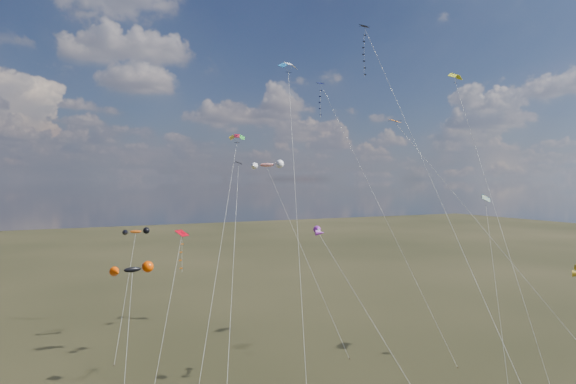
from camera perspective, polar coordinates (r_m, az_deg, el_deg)
name	(u,v)px	position (r m, az deg, el deg)	size (l,w,h in m)	color
diamond_black_high	(373,70)	(55.89, 9.47, 13.27)	(5.46, 29.98, 37.15)	black
diamond_navy_tall	(329,116)	(67.02, 4.62, 8.37)	(7.66, 17.97, 33.05)	#0A0C43
diamond_black_mid	(235,232)	(51.65, -5.91, -4.41)	(7.95, 17.17, 22.34)	black
diamond_red_low	(181,258)	(51.15, -11.85, -7.18)	(5.61, 8.02, 15.35)	#C1000F
diamond_orange_center	(459,198)	(47.82, 18.45, -0.64)	(11.56, 19.49, 26.06)	orange
parafoil_yellow	(456,76)	(68.71, 18.16, 12.18)	(6.64, 19.25, 34.04)	yellow
parafoil_blue_white	(288,66)	(57.85, 0.06, 13.83)	(8.99, 20.54, 33.59)	#1A6DB8
parafoil_striped	(486,197)	(63.99, 21.14, -0.48)	(7.55, 10.16, 19.02)	gold
parafoil_tricolor	(237,138)	(58.55, -5.74, 5.95)	(10.63, 16.20, 25.75)	yellow
novelty_black_orange	(132,270)	(48.51, -16.91, -8.28)	(3.86, 8.01, 12.84)	black
novelty_orange_black	(136,232)	(68.17, -16.57, -4.29)	(5.42, 9.66, 14.15)	#C3490C
novelty_white_purple	(319,232)	(51.70, 3.46, -4.43)	(4.98, 13.45, 15.56)	silver
novelty_redwhite_stripe	(267,165)	(71.59, -2.37, 2.99)	(4.91, 18.63, 23.01)	red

